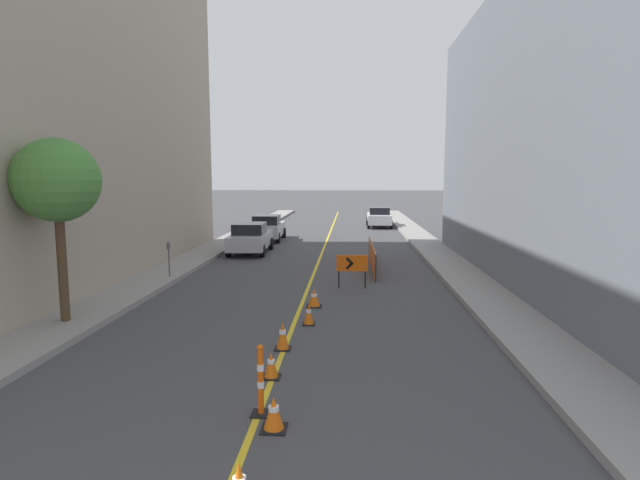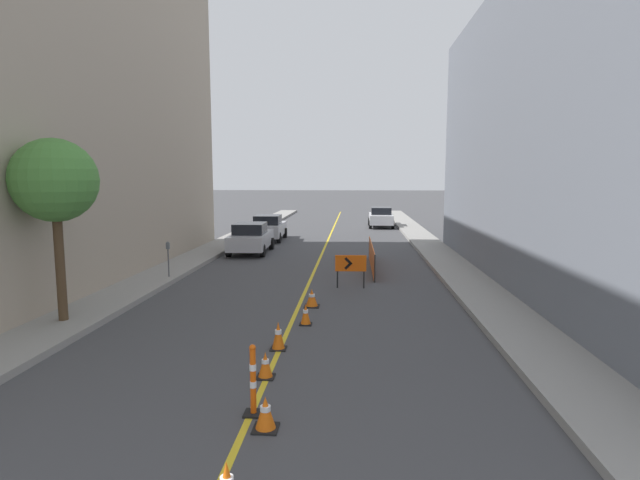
{
  "view_description": "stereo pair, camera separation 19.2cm",
  "coord_description": "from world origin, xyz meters",
  "px_view_note": "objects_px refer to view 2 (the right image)",
  "views": [
    {
      "loc": [
        1.53,
        -0.84,
        3.95
      ],
      "look_at": [
        0.06,
        22.42,
        1.0
      ],
      "focal_mm": 28.0,
      "sensor_mm": 36.0,
      "label": 1
    },
    {
      "loc": [
        1.72,
        -0.83,
        3.95
      ],
      "look_at": [
        0.06,
        22.42,
        1.0
      ],
      "focal_mm": 28.0,
      "sensor_mm": 36.0,
      "label": 2
    }
  ],
  "objects_px": {
    "traffic_cone_second": "(265,413)",
    "parked_car_curb_mid": "(268,228)",
    "arrow_barricade_primary": "(351,265)",
    "traffic_cone_fourth": "(278,336)",
    "parking_meter_near_curb": "(168,252)",
    "street_tree_left_near": "(55,182)",
    "delineator_post_front": "(253,384)",
    "parked_car_curb_near": "(251,238)",
    "traffic_cone_fifth": "(306,314)",
    "parked_car_curb_far": "(381,217)",
    "traffic_cone_farthest": "(312,298)",
    "traffic_cone_third": "(265,365)"
  },
  "relations": [
    {
      "from": "traffic_cone_third",
      "to": "traffic_cone_fifth",
      "type": "height_order",
      "value": "traffic_cone_fifth"
    },
    {
      "from": "traffic_cone_fourth",
      "to": "arrow_barricade_primary",
      "type": "relative_size",
      "value": 0.55
    },
    {
      "from": "parked_car_curb_near",
      "to": "parking_meter_near_curb",
      "type": "height_order",
      "value": "parked_car_curb_near"
    },
    {
      "from": "delineator_post_front",
      "to": "street_tree_left_near",
      "type": "relative_size",
      "value": 0.25
    },
    {
      "from": "parked_car_curb_mid",
      "to": "delineator_post_front",
      "type": "bearing_deg",
      "value": -82.22
    },
    {
      "from": "parked_car_curb_mid",
      "to": "parking_meter_near_curb",
      "type": "relative_size",
      "value": 3.23
    },
    {
      "from": "parked_car_curb_near",
      "to": "street_tree_left_near",
      "type": "distance_m",
      "value": 13.63
    },
    {
      "from": "traffic_cone_second",
      "to": "parked_car_curb_mid",
      "type": "height_order",
      "value": "parked_car_curb_mid"
    },
    {
      "from": "traffic_cone_second",
      "to": "traffic_cone_fourth",
      "type": "xyz_separation_m",
      "value": [
        -0.37,
        3.67,
        0.05
      ]
    },
    {
      "from": "traffic_cone_fifth",
      "to": "parked_car_curb_far",
      "type": "xyz_separation_m",
      "value": [
        3.31,
        26.66,
        0.52
      ]
    },
    {
      "from": "traffic_cone_fourth",
      "to": "parking_meter_near_curb",
      "type": "xyz_separation_m",
      "value": [
        -5.33,
        7.21,
        0.81
      ]
    },
    {
      "from": "traffic_cone_second",
      "to": "traffic_cone_third",
      "type": "distance_m",
      "value": 2.05
    },
    {
      "from": "parking_meter_near_curb",
      "to": "street_tree_left_near",
      "type": "distance_m",
      "value": 6.47
    },
    {
      "from": "traffic_cone_fourth",
      "to": "delineator_post_front",
      "type": "height_order",
      "value": "delineator_post_front"
    },
    {
      "from": "arrow_barricade_primary",
      "to": "traffic_cone_fifth",
      "type": "bearing_deg",
      "value": -106.83
    },
    {
      "from": "parked_car_curb_near",
      "to": "traffic_cone_second",
      "type": "bearing_deg",
      "value": -79.2
    },
    {
      "from": "traffic_cone_third",
      "to": "traffic_cone_fourth",
      "type": "bearing_deg",
      "value": 89.95
    },
    {
      "from": "parking_meter_near_curb",
      "to": "traffic_cone_farthest",
      "type": "bearing_deg",
      "value": -30.19
    },
    {
      "from": "parked_car_curb_far",
      "to": "parking_meter_near_curb",
      "type": "relative_size",
      "value": 3.21
    },
    {
      "from": "traffic_cone_third",
      "to": "parked_car_curb_far",
      "type": "bearing_deg",
      "value": 82.94
    },
    {
      "from": "traffic_cone_third",
      "to": "parked_car_curb_near",
      "type": "height_order",
      "value": "parked_car_curb_near"
    },
    {
      "from": "traffic_cone_farthest",
      "to": "arrow_barricade_primary",
      "type": "distance_m",
      "value": 2.96
    },
    {
      "from": "traffic_cone_fifth",
      "to": "parked_car_curb_near",
      "type": "height_order",
      "value": "parked_car_curb_near"
    },
    {
      "from": "parking_meter_near_curb",
      "to": "arrow_barricade_primary",
      "type": "bearing_deg",
      "value": -5.67
    },
    {
      "from": "traffic_cone_second",
      "to": "arrow_barricade_primary",
      "type": "relative_size",
      "value": 0.46
    },
    {
      "from": "arrow_barricade_primary",
      "to": "traffic_cone_fourth",
      "type": "bearing_deg",
      "value": -106.28
    },
    {
      "from": "parked_car_curb_near",
      "to": "parking_meter_near_curb",
      "type": "distance_m",
      "value": 7.43
    },
    {
      "from": "traffic_cone_second",
      "to": "street_tree_left_near",
      "type": "bearing_deg",
      "value": 141.58
    },
    {
      "from": "delineator_post_front",
      "to": "parked_car_curb_near",
      "type": "bearing_deg",
      "value": 102.06
    },
    {
      "from": "street_tree_left_near",
      "to": "arrow_barricade_primary",
      "type": "bearing_deg",
      "value": 34.29
    },
    {
      "from": "parked_car_curb_near",
      "to": "parking_meter_near_curb",
      "type": "bearing_deg",
      "value": -104.58
    },
    {
      "from": "traffic_cone_fourth",
      "to": "parking_meter_near_curb",
      "type": "relative_size",
      "value": 0.48
    },
    {
      "from": "parked_car_curb_far",
      "to": "traffic_cone_second",
      "type": "bearing_deg",
      "value": -95.22
    },
    {
      "from": "traffic_cone_fourth",
      "to": "parked_car_curb_far",
      "type": "height_order",
      "value": "parked_car_curb_far"
    },
    {
      "from": "traffic_cone_second",
      "to": "traffic_cone_farthest",
      "type": "bearing_deg",
      "value": 89.49
    },
    {
      "from": "parking_meter_near_curb",
      "to": "street_tree_left_near",
      "type": "xyz_separation_m",
      "value": [
        -0.64,
        -5.85,
        2.7
      ]
    },
    {
      "from": "traffic_cone_fourth",
      "to": "parked_car_curb_near",
      "type": "height_order",
      "value": "parked_car_curb_near"
    },
    {
      "from": "traffic_cone_third",
      "to": "parked_car_curb_far",
      "type": "distance_m",
      "value": 30.51
    },
    {
      "from": "traffic_cone_second",
      "to": "traffic_cone_fourth",
      "type": "distance_m",
      "value": 3.68
    },
    {
      "from": "parked_car_curb_near",
      "to": "arrow_barricade_primary",
      "type": "bearing_deg",
      "value": -58.16
    },
    {
      "from": "parked_car_curb_near",
      "to": "parking_meter_near_curb",
      "type": "relative_size",
      "value": 3.24
    },
    {
      "from": "parking_meter_near_curb",
      "to": "parked_car_curb_far",
      "type": "bearing_deg",
      "value": 67.03
    },
    {
      "from": "traffic_cone_farthest",
      "to": "parked_car_curb_mid",
      "type": "distance_m",
      "value": 16.49
    },
    {
      "from": "street_tree_left_near",
      "to": "traffic_cone_fourth",
      "type": "bearing_deg",
      "value": -12.87
    },
    {
      "from": "traffic_cone_second",
      "to": "delineator_post_front",
      "type": "distance_m",
      "value": 0.61
    },
    {
      "from": "parked_car_curb_near",
      "to": "parked_car_curb_mid",
      "type": "distance_m",
      "value": 5.35
    },
    {
      "from": "traffic_cone_fourth",
      "to": "arrow_barricade_primary",
      "type": "distance_m",
      "value": 6.74
    },
    {
      "from": "traffic_cone_farthest",
      "to": "parked_car_curb_mid",
      "type": "height_order",
      "value": "parked_car_curb_mid"
    },
    {
      "from": "arrow_barricade_primary",
      "to": "street_tree_left_near",
      "type": "bearing_deg",
      "value": -148.28
    },
    {
      "from": "delineator_post_front",
      "to": "parking_meter_near_curb",
      "type": "distance_m",
      "value": 11.74
    }
  ]
}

